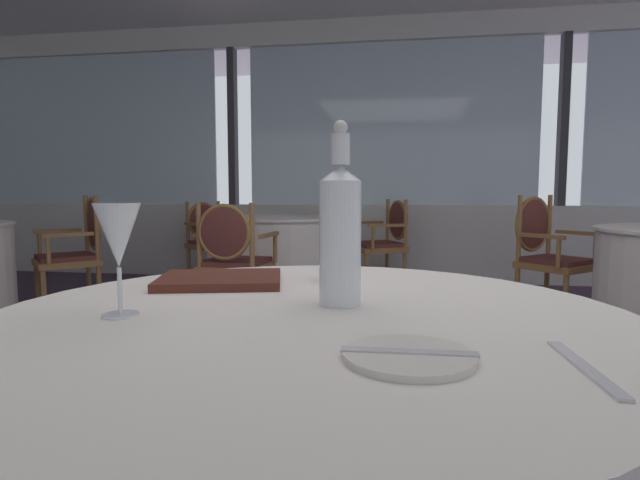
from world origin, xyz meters
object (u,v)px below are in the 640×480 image
at_px(side_plate, 409,356).
at_px(menu_book, 221,280).
at_px(wine_glass, 118,237).
at_px(dining_chair_1_0, 386,237).
at_px(water_bottle, 338,231).
at_px(water_tumbler, 334,264).
at_px(dining_chair_0_2, 546,247).
at_px(dining_chair_1_2, 232,254).
at_px(dining_chair_2_1, 78,245).
at_px(dining_chair_1_1, 210,235).

relative_size(side_plate, menu_book, 0.61).
xyz_separation_m(wine_glass, dining_chair_1_0, (0.37, 4.24, -0.37)).
height_order(water_bottle, water_tumbler, water_bottle).
relative_size(wine_glass, menu_book, 0.70).
distance_m(menu_book, dining_chair_1_0, 3.92).
xyz_separation_m(dining_chair_0_2, dining_chair_1_0, (-1.28, 0.90, -0.02)).
xyz_separation_m(side_plate, wine_glass, (-0.51, 0.16, 0.14)).
bearing_deg(dining_chair_0_2, wine_glass, -68.61).
bearing_deg(dining_chair_1_0, water_tumbler, 63.54).
distance_m(side_plate, menu_book, 0.66).
bearing_deg(dining_chair_1_0, side_plate, 65.89).
xyz_separation_m(water_tumbler, dining_chair_1_2, (-1.03, 2.23, -0.27)).
relative_size(menu_book, dining_chair_1_2, 0.31).
bearing_deg(side_plate, dining_chair_2_1, 130.24).
bearing_deg(dining_chair_1_0, menu_book, 59.66).
distance_m(dining_chair_1_1, dining_chair_2_1, 1.53).
bearing_deg(dining_chair_0_2, menu_book, -70.10).
bearing_deg(dining_chair_1_1, dining_chair_1_2, -30.02).
relative_size(side_plate, water_tumbler, 2.12).
xyz_separation_m(menu_book, dining_chair_1_0, (0.30, 3.90, -0.24)).
relative_size(side_plate, dining_chair_1_0, 0.19).
distance_m(wine_glass, dining_chair_0_2, 3.74).
height_order(dining_chair_1_0, dining_chair_1_2, dining_chair_1_0).
distance_m(menu_book, dining_chair_0_2, 3.40).
distance_m(water_bottle, dining_chair_0_2, 3.44).
height_order(water_tumbler, dining_chair_1_2, dining_chair_1_2).
relative_size(wine_glass, water_tumbler, 2.45).
bearing_deg(water_tumbler, dining_chair_1_0, 89.50).
height_order(wine_glass, dining_chair_2_1, wine_glass).
distance_m(water_tumbler, dining_chair_1_1, 4.37).
xyz_separation_m(water_bottle, dining_chair_1_0, (-0.01, 4.08, -0.37)).
height_order(side_plate, water_tumbler, water_tumbler).
xyz_separation_m(dining_chair_1_0, dining_chair_2_1, (-2.50, -1.27, 0.01)).
distance_m(water_tumbler, dining_chair_2_1, 3.55).
xyz_separation_m(water_tumbler, dining_chair_0_2, (1.31, 2.91, -0.25)).
bearing_deg(dining_chair_1_2, dining_chair_1_0, -30.01).
bearing_deg(water_tumbler, water_bottle, -81.22).
bearing_deg(dining_chair_1_1, side_plate, -31.69).
xyz_separation_m(dining_chair_0_2, dining_chair_2_1, (-3.78, -0.37, -0.00)).
relative_size(water_tumbler, dining_chair_0_2, 0.09).
relative_size(water_tumbler, dining_chair_1_0, 0.09).
xyz_separation_m(side_plate, dining_chair_1_1, (-2.04, 4.53, -0.25)).
bearing_deg(dining_chair_1_1, wine_glass, -36.60).
height_order(dining_chair_1_0, dining_chair_2_1, dining_chair_2_1).
relative_size(menu_book, dining_chair_1_0, 0.31).
relative_size(side_plate, water_bottle, 0.49).
bearing_deg(dining_chair_0_2, dining_chair_2_1, -126.77).
bearing_deg(wine_glass, menu_book, 78.82).
bearing_deg(dining_chair_0_2, side_plate, -60.38).
bearing_deg(menu_book, side_plate, -61.45).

